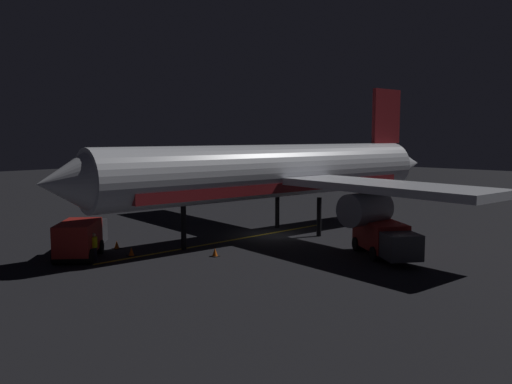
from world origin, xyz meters
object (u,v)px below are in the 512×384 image
catering_truck (384,239)px  ground_crew_worker (94,247)px  airliner (280,173)px  traffic_cone_under_wing (131,252)px  traffic_cone_near_left (215,253)px  baggage_truck (81,238)px  traffic_cone_near_right (117,245)px

catering_truck → ground_crew_worker: (12.32, 12.98, -0.28)m
airliner → traffic_cone_under_wing: (2.13, 11.96, -4.49)m
airliner → traffic_cone_near_left: airliner is taller
airliner → baggage_truck: (4.27, 14.22, -3.54)m
catering_truck → traffic_cone_near_right: size_ratio=11.15×
airliner → traffic_cone_near_left: bearing=102.5°
airliner → catering_truck: bearing=172.3°
ground_crew_worker → traffic_cone_under_wing: (-0.43, -2.34, -0.64)m
airliner → ground_crew_worker: bearing=79.9°
catering_truck → traffic_cone_near_left: bearing=41.9°
catering_truck → traffic_cone_under_wing: size_ratio=11.15×
catering_truck → traffic_cone_under_wing: 15.99m
airliner → traffic_cone_near_left: size_ratio=65.97×
airliner → traffic_cone_under_wing: airliner is taller
traffic_cone_near_left → traffic_cone_near_right: 7.19m
airliner → baggage_truck: 15.26m
catering_truck → traffic_cone_near_left: catering_truck is taller
ground_crew_worker → traffic_cone_near_left: size_ratio=3.16×
airliner → baggage_truck: size_ratio=6.50×
ground_crew_worker → traffic_cone_under_wing: bearing=-100.3°
traffic_cone_under_wing → baggage_truck: bearing=46.6°
baggage_truck → ground_crew_worker: baggage_truck is taller
ground_crew_worker → traffic_cone_near_right: 3.62m
airliner → traffic_cone_near_left: (-1.86, 8.42, -4.49)m
baggage_truck → catering_truck: bearing=-137.4°
ground_crew_worker → traffic_cone_near_left: (-4.41, -5.88, -0.64)m
traffic_cone_near_left → traffic_cone_near_right: same height
ground_crew_worker → traffic_cone_near_right: (2.12, -2.86, -0.64)m
ground_crew_worker → traffic_cone_under_wing: size_ratio=3.16×
baggage_truck → traffic_cone_under_wing: 3.26m
baggage_truck → traffic_cone_under_wing: (-2.14, -2.26, -0.95)m
traffic_cone_near_left → baggage_truck: bearing=43.4°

